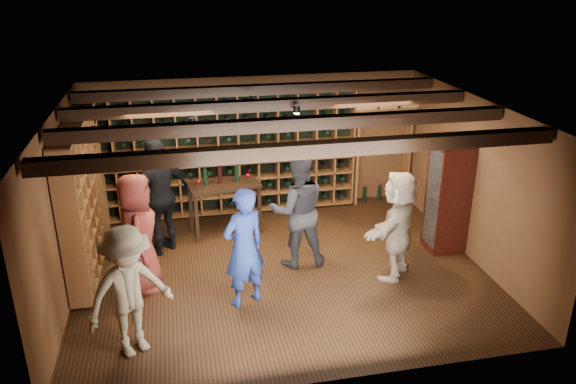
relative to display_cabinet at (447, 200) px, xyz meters
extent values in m
plane|color=#331B0E|center=(-2.71, -0.20, -0.86)|extent=(6.00, 6.00, 0.00)
plane|color=brown|center=(-2.71, 2.30, 0.39)|extent=(6.00, 0.00, 6.00)
plane|color=brown|center=(-2.71, -2.70, 0.39)|extent=(6.00, 0.00, 6.00)
plane|color=brown|center=(-5.71, -0.20, 0.39)|extent=(0.00, 5.00, 5.00)
plane|color=brown|center=(0.29, -0.20, 0.39)|extent=(0.00, 5.00, 5.00)
plane|color=black|center=(-2.71, -0.20, 1.64)|extent=(6.00, 6.00, 0.00)
cube|color=black|center=(-2.71, -1.80, 1.56)|extent=(5.90, 0.18, 0.16)
cube|color=black|center=(-2.71, -0.70, 1.56)|extent=(5.90, 0.18, 0.16)
cube|color=black|center=(-2.71, 0.40, 1.56)|extent=(5.90, 0.18, 0.16)
cube|color=black|center=(-2.71, 1.50, 1.56)|extent=(5.90, 0.18, 0.16)
cylinder|color=black|center=(-3.91, -0.20, 1.53)|extent=(0.10, 0.10, 0.10)
cylinder|color=black|center=(-2.41, 0.20, 1.53)|extent=(0.10, 0.10, 0.10)
cylinder|color=black|center=(-1.31, -0.50, 1.53)|extent=(0.10, 0.10, 0.10)
cylinder|color=black|center=(-2.91, 1.00, 1.53)|extent=(0.10, 0.10, 0.10)
cube|color=brown|center=(-3.24, 2.13, 0.29)|extent=(4.65, 0.30, 2.20)
cube|color=black|center=(-3.24, 2.13, 0.29)|extent=(4.56, 0.02, 2.16)
cube|color=brown|center=(-5.54, 0.62, 0.29)|extent=(0.30, 2.65, 2.20)
cube|color=black|center=(-5.54, 0.62, 0.29)|extent=(0.29, 0.02, 2.16)
cube|color=brown|center=(-0.31, 2.12, 0.99)|extent=(1.15, 0.32, 0.04)
cube|color=brown|center=(0.21, 2.12, 0.07)|extent=(0.05, 0.28, 1.85)
cube|color=brown|center=(-0.83, 2.12, 0.07)|extent=(0.05, 0.28, 1.85)
cube|color=tan|center=(-0.71, 2.12, 1.11)|extent=(0.40, 0.30, 0.20)
cube|color=tan|center=(-0.26, 2.12, 1.11)|extent=(0.40, 0.30, 0.20)
cube|color=tan|center=(0.09, 2.12, 1.11)|extent=(0.40, 0.30, 0.20)
cube|color=#39100B|center=(0.01, 0.00, -0.81)|extent=(0.55, 0.50, 0.10)
cube|color=#39100B|center=(0.01, 0.00, 0.04)|extent=(0.55, 0.50, 1.70)
cube|color=white|center=(-0.25, 0.00, 0.04)|extent=(0.01, 0.46, 1.60)
cube|color=#39100B|center=(0.01, 0.00, 0.04)|extent=(0.50, 0.44, 0.02)
sphere|color=#59260C|center=(-0.01, 0.00, 0.14)|extent=(0.18, 0.18, 0.18)
imported|color=navy|center=(-3.37, -0.94, -0.01)|extent=(0.73, 0.62, 1.68)
imported|color=black|center=(-2.44, -0.01, 0.04)|extent=(0.89, 0.70, 1.80)
imported|color=maroon|center=(-4.75, -0.27, 0.01)|extent=(0.55, 0.85, 1.73)
imported|color=black|center=(-4.45, 0.85, 0.10)|extent=(1.14, 1.08, 1.90)
imported|color=#83775A|center=(-4.81, -1.71, -0.04)|extent=(1.22, 1.06, 1.63)
imported|color=tan|center=(-1.09, -0.64, -0.04)|extent=(1.37, 1.46, 1.64)
cube|color=black|center=(-3.41, 1.33, 0.01)|extent=(1.25, 0.76, 0.05)
cube|color=black|center=(-3.91, 1.01, -0.43)|extent=(0.07, 0.07, 0.84)
cube|color=black|center=(-2.84, 1.17, -0.43)|extent=(0.07, 0.07, 0.84)
cube|color=black|center=(-3.98, 1.49, -0.43)|extent=(0.07, 0.07, 0.84)
cube|color=black|center=(-2.91, 1.65, -0.43)|extent=(0.07, 0.07, 0.84)
cylinder|color=black|center=(-3.71, 1.34, 0.17)|extent=(0.07, 0.07, 0.28)
cylinder|color=black|center=(-3.47, 1.37, 0.17)|extent=(0.07, 0.07, 0.28)
cylinder|color=black|center=(-3.18, 1.42, 0.17)|extent=(0.07, 0.07, 0.28)
camera|label=1|loc=(-4.14, -7.51, 3.43)|focal=35.00mm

